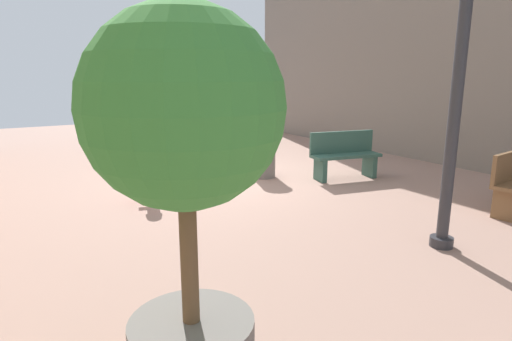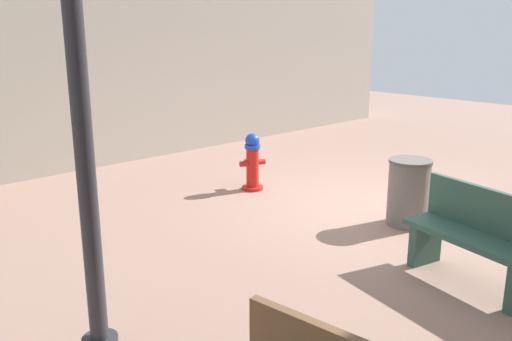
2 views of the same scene
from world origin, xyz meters
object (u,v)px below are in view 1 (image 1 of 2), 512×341
at_px(trash_bin, 263,156).
at_px(planter_tree, 185,158).
at_px(street_lamp, 463,35).
at_px(bench_near, 344,155).
at_px(fire_hydrant, 151,174).

bearing_deg(trash_bin, planter_tree, 53.34).
bearing_deg(street_lamp, bench_near, -113.39).
bearing_deg(fire_hydrant, planter_tree, 75.37).
relative_size(fire_hydrant, street_lamp, 0.22).
relative_size(bench_near, trash_bin, 1.74).
bearing_deg(trash_bin, street_lamp, 89.19).
distance_m(fire_hydrant, trash_bin, 2.52).
relative_size(bench_near, street_lamp, 0.37).
bearing_deg(planter_tree, bench_near, -141.67).
distance_m(bench_near, trash_bin, 1.66).
height_order(bench_near, street_lamp, street_lamp).
height_order(planter_tree, street_lamp, street_lamp).
height_order(street_lamp, trash_bin, street_lamp).
bearing_deg(fire_hydrant, trash_bin, -170.48).
distance_m(planter_tree, street_lamp, 3.78).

